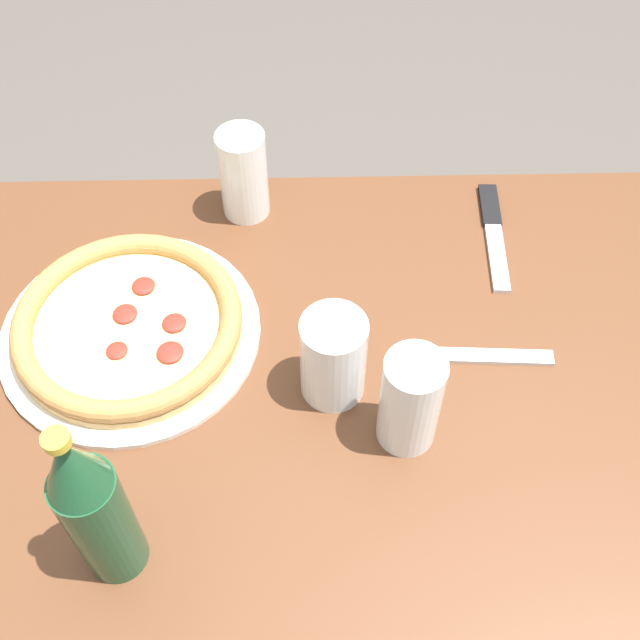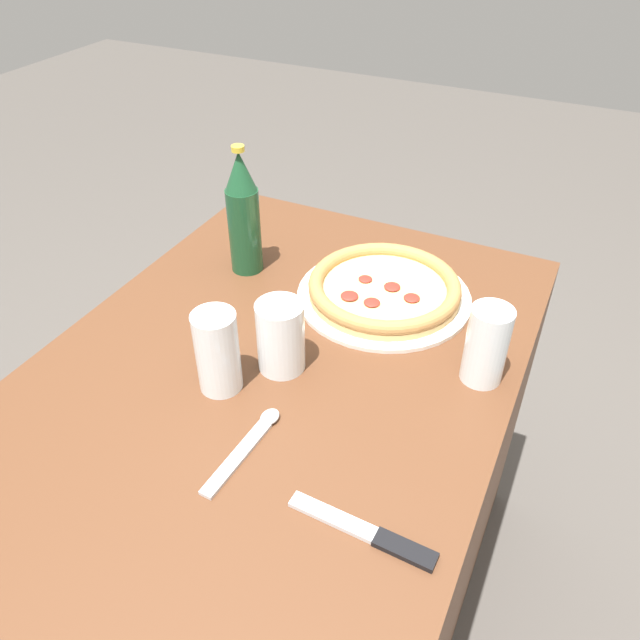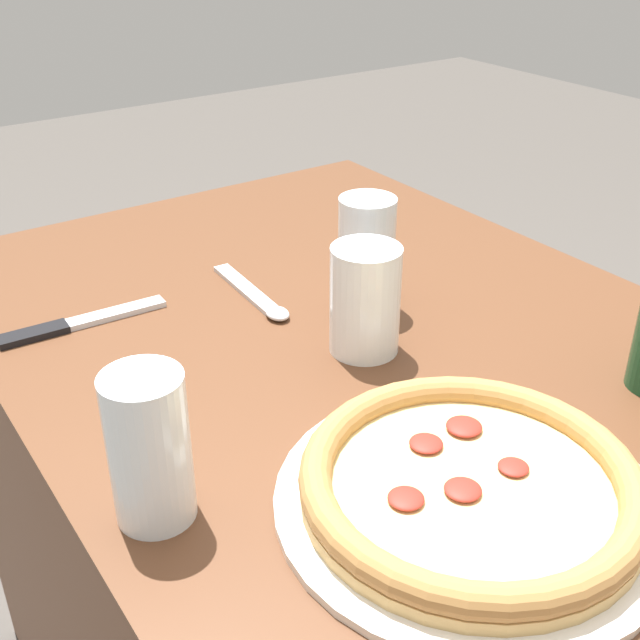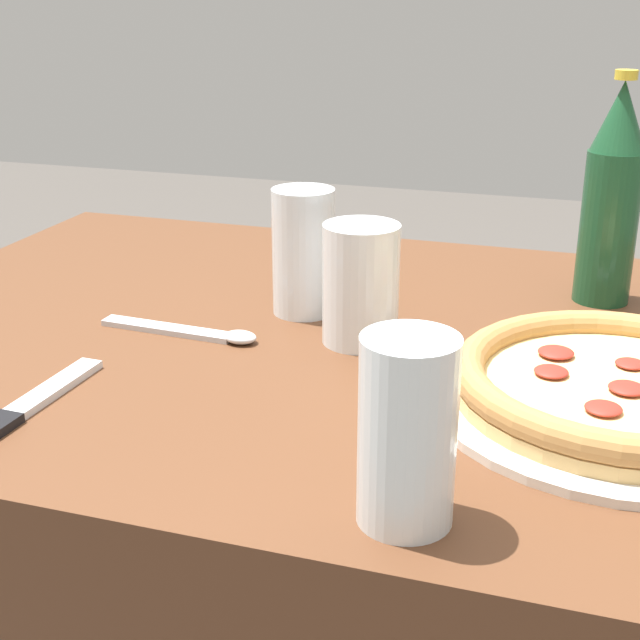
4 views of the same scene
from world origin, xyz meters
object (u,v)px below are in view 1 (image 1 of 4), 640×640
at_px(glass_mango_juice, 244,178).
at_px(glass_water, 410,404).
at_px(glass_cola, 333,361).
at_px(spoon, 467,355).
at_px(pizza_pepperoni, 129,326).
at_px(beer_bottle, 93,507).
at_px(knife, 493,231).

height_order(glass_mango_juice, glass_water, glass_water).
height_order(glass_cola, glass_mango_juice, glass_mango_juice).
bearing_deg(glass_mango_juice, glass_water, -61.80).
relative_size(glass_cola, spoon, 0.69).
relative_size(glass_cola, glass_mango_juice, 0.91).
bearing_deg(spoon, pizza_pepperoni, 174.16).
xyz_separation_m(glass_cola, spoon, (0.17, 0.04, -0.05)).
bearing_deg(spoon, glass_cola, -167.02).
height_order(beer_bottle, knife, beer_bottle).
bearing_deg(pizza_pepperoni, glass_water, -23.57).
height_order(glass_water, knife, glass_water).
xyz_separation_m(pizza_pepperoni, glass_water, (0.33, -0.14, 0.04)).
bearing_deg(glass_cola, glass_water, -38.06).
xyz_separation_m(glass_mango_juice, knife, (0.34, -0.05, -0.06)).
bearing_deg(glass_water, spoon, 50.36).
bearing_deg(glass_cola, pizza_pepperoni, 162.09).
bearing_deg(spoon, beer_bottle, -148.67).
bearing_deg(spoon, glass_mango_juice, 137.01).
bearing_deg(glass_water, pizza_pepperoni, 156.43).
bearing_deg(glass_cola, spoon, 12.98).
bearing_deg(knife, beer_bottle, -135.77).
height_order(pizza_pepperoni, spoon, pizza_pepperoni).
relative_size(pizza_pepperoni, knife, 1.65).
xyz_separation_m(glass_mango_juice, beer_bottle, (-0.12, -0.50, 0.06)).
distance_m(glass_cola, knife, 0.34).
height_order(knife, spoon, spoon).
bearing_deg(knife, spoon, -107.18).
bearing_deg(glass_mango_juice, beer_bottle, -103.11).
bearing_deg(glass_mango_juice, pizza_pepperoni, -122.32).
bearing_deg(beer_bottle, knife, 44.23).
bearing_deg(pizza_pepperoni, glass_mango_juice, 57.68).
bearing_deg(glass_water, glass_mango_juice, 118.20).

